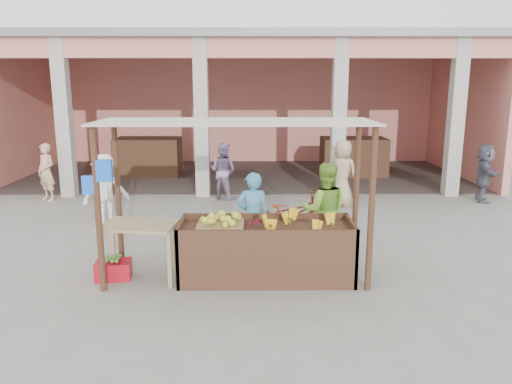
{
  "coord_description": "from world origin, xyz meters",
  "views": [
    {
      "loc": [
        0.29,
        -7.15,
        2.94
      ],
      "look_at": [
        0.35,
        1.2,
        1.08
      ],
      "focal_mm": 35.0,
      "sensor_mm": 36.0,
      "label": 1
    }
  ],
  "objects_px": {
    "red_crate": "(114,270)",
    "fruit_stall": "(266,253)",
    "side_table": "(139,233)",
    "motorcycle": "(289,214)",
    "vendor_blue": "(253,214)",
    "vendor_green": "(325,208)"
  },
  "relations": [
    {
      "from": "red_crate",
      "to": "vendor_blue",
      "type": "bearing_deg",
      "value": 13.45
    },
    {
      "from": "vendor_blue",
      "to": "motorcycle",
      "type": "relative_size",
      "value": 0.93
    },
    {
      "from": "motorcycle",
      "to": "vendor_blue",
      "type": "bearing_deg",
      "value": 152.93
    },
    {
      "from": "fruit_stall",
      "to": "side_table",
      "type": "distance_m",
      "value": 1.93
    },
    {
      "from": "side_table",
      "to": "motorcycle",
      "type": "bearing_deg",
      "value": 48.92
    },
    {
      "from": "fruit_stall",
      "to": "motorcycle",
      "type": "height_order",
      "value": "motorcycle"
    },
    {
      "from": "red_crate",
      "to": "motorcycle",
      "type": "xyz_separation_m",
      "value": [
        2.82,
        2.1,
        0.31
      ]
    },
    {
      "from": "red_crate",
      "to": "vendor_green",
      "type": "relative_size",
      "value": 0.31
    },
    {
      "from": "vendor_green",
      "to": "motorcycle",
      "type": "relative_size",
      "value": 0.99
    },
    {
      "from": "red_crate",
      "to": "motorcycle",
      "type": "relative_size",
      "value": 0.3
    },
    {
      "from": "fruit_stall",
      "to": "vendor_blue",
      "type": "distance_m",
      "value": 0.93
    },
    {
      "from": "fruit_stall",
      "to": "vendor_green",
      "type": "distance_m",
      "value": 1.47
    },
    {
      "from": "fruit_stall",
      "to": "motorcycle",
      "type": "distance_m",
      "value": 2.16
    },
    {
      "from": "side_table",
      "to": "vendor_blue",
      "type": "xyz_separation_m",
      "value": [
        1.69,
        0.85,
        0.06
      ]
    },
    {
      "from": "fruit_stall",
      "to": "red_crate",
      "type": "bearing_deg",
      "value": 179.88
    },
    {
      "from": "side_table",
      "to": "vendor_green",
      "type": "bearing_deg",
      "value": 26.26
    },
    {
      "from": "fruit_stall",
      "to": "side_table",
      "type": "xyz_separation_m",
      "value": [
        -1.9,
        -0.03,
        0.34
      ]
    },
    {
      "from": "red_crate",
      "to": "fruit_stall",
      "type": "bearing_deg",
      "value": -7.48
    },
    {
      "from": "vendor_green",
      "to": "motorcycle",
      "type": "xyz_separation_m",
      "value": [
        -0.51,
        1.13,
        -0.41
      ]
    },
    {
      "from": "side_table",
      "to": "vendor_green",
      "type": "distance_m",
      "value": 3.08
    },
    {
      "from": "vendor_blue",
      "to": "motorcycle",
      "type": "distance_m",
      "value": 1.51
    },
    {
      "from": "vendor_blue",
      "to": "side_table",
      "type": "bearing_deg",
      "value": 20.91
    }
  ]
}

